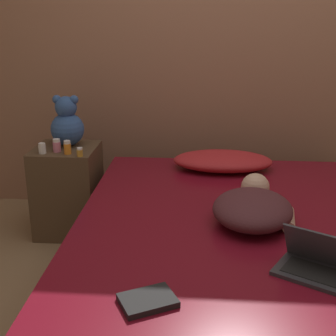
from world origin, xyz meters
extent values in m
plane|color=#937551|center=(0.00, 0.00, 0.00)|extent=(12.00, 12.00, 0.00)
cube|color=#996B51|center=(0.00, 1.29, 1.30)|extent=(8.00, 0.06, 2.60)
cube|color=#4C331E|center=(0.00, 0.00, 0.15)|extent=(1.68, 2.02, 0.29)
cube|color=maroon|center=(0.00, 0.00, 0.38)|extent=(1.64, 1.98, 0.17)
cube|color=brown|center=(-1.10, 0.75, 0.30)|extent=(0.41, 0.41, 0.60)
ellipsoid|color=red|center=(-0.07, 0.78, 0.52)|extent=(0.64, 0.36, 0.12)
ellipsoid|color=#4C2328|center=(0.05, -0.03, 0.54)|extent=(0.45, 0.50, 0.15)
sphere|color=#DBAD8E|center=(0.09, 0.26, 0.54)|extent=(0.15, 0.15, 0.15)
cylinder|color=#DBAD8E|center=(0.22, -0.03, 0.50)|extent=(0.09, 0.21, 0.06)
cube|color=#333338|center=(0.27, -0.49, 0.47)|extent=(0.40, 0.34, 0.02)
cube|color=black|center=(0.27, -0.49, 0.48)|extent=(0.31, 0.26, 0.00)
cube|color=#333338|center=(0.30, -0.45, 0.57)|extent=(0.34, 0.25, 0.17)
cube|color=black|center=(0.30, -0.45, 0.57)|extent=(0.30, 0.22, 0.15)
sphere|color=#335693|center=(-1.09, 0.81, 0.71)|extent=(0.22, 0.22, 0.22)
sphere|color=#335693|center=(-1.09, 0.81, 0.85)|extent=(0.14, 0.14, 0.14)
sphere|color=#335693|center=(-1.15, 0.81, 0.90)|extent=(0.06, 0.06, 0.06)
sphere|color=#335693|center=(-1.04, 0.81, 0.90)|extent=(0.06, 0.06, 0.06)
cylinder|color=gold|center=(-0.95, 0.57, 0.62)|extent=(0.04, 0.04, 0.04)
cylinder|color=white|center=(-0.95, 0.57, 0.65)|extent=(0.03, 0.03, 0.01)
cylinder|color=orange|center=(-1.04, 0.62, 0.63)|extent=(0.04, 0.04, 0.07)
cylinder|color=white|center=(-1.04, 0.62, 0.67)|extent=(0.04, 0.04, 0.02)
cylinder|color=pink|center=(-1.12, 0.66, 0.63)|extent=(0.05, 0.05, 0.07)
cylinder|color=white|center=(-1.12, 0.66, 0.67)|extent=(0.04, 0.04, 0.02)
cylinder|color=white|center=(-1.21, 0.62, 0.62)|extent=(0.05, 0.05, 0.05)
cylinder|color=white|center=(-1.21, 0.62, 0.66)|extent=(0.04, 0.04, 0.01)
cube|color=black|center=(-0.38, -0.71, 0.48)|extent=(0.24, 0.21, 0.02)
camera|label=1|loc=(-0.20, -2.12, 1.47)|focal=50.00mm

